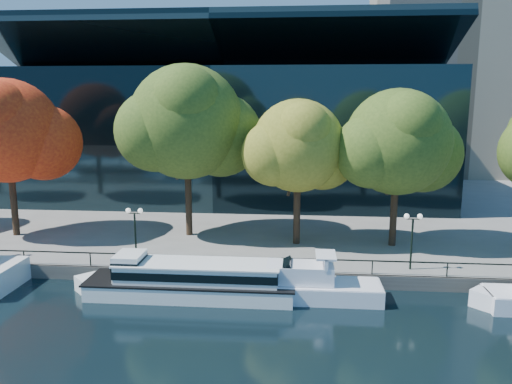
# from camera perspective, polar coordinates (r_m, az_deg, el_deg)

# --- Properties ---
(ground) EXTENTS (160.00, 160.00, 0.00)m
(ground) POSITION_cam_1_polar(r_m,az_deg,el_deg) (32.99, -4.03, -12.39)
(ground) COLOR black
(ground) RESTS_ON ground
(promenade) EXTENTS (90.00, 67.08, 1.00)m
(promenade) POSITION_cam_1_polar(r_m,az_deg,el_deg) (67.63, 0.78, 0.26)
(promenade) COLOR slate
(promenade) RESTS_ON ground
(railing) EXTENTS (88.20, 0.08, 0.99)m
(railing) POSITION_cam_1_polar(r_m,az_deg,el_deg) (35.30, -3.25, -7.42)
(railing) COLOR black
(railing) RESTS_ON promenade
(convention_building) EXTENTS (50.00, 24.57, 21.43)m
(convention_building) POSITION_cam_1_polar(r_m,az_deg,el_deg) (62.49, -3.20, 6.77)
(convention_building) COLOR black
(convention_building) RESTS_ON ground
(tour_boat) EXTENTS (15.01, 3.35, 2.85)m
(tour_boat) POSITION_cam_1_polar(r_m,az_deg,el_deg) (33.64, -8.08, -9.79)
(tour_boat) COLOR white
(tour_boat) RESTS_ON ground
(cruiser_near) EXTENTS (10.63, 2.74, 3.08)m
(cruiser_near) POSITION_cam_1_polar(r_m,az_deg,el_deg) (33.18, 5.12, -10.49)
(cruiser_near) COLOR white
(cruiser_near) RESTS_ON ground
(tree_1) EXTENTS (11.04, 9.05, 13.55)m
(tree_1) POSITION_cam_1_polar(r_m,az_deg,el_deg) (47.39, -26.40, 6.05)
(tree_1) COLOR black
(tree_1) RESTS_ON promenade
(tree_2) EXTENTS (12.14, 9.96, 14.73)m
(tree_2) POSITION_cam_1_polar(r_m,az_deg,el_deg) (42.86, -7.70, 7.66)
(tree_2) COLOR black
(tree_2) RESTS_ON promenade
(tree_3) EXTENTS (9.33, 7.65, 11.85)m
(tree_3) POSITION_cam_1_polar(r_m,az_deg,el_deg) (40.16, 5.03, 5.05)
(tree_3) COLOR black
(tree_3) RESTS_ON promenade
(tree_4) EXTENTS (10.50, 8.61, 12.66)m
(tree_4) POSITION_cam_1_polar(r_m,az_deg,el_deg) (41.06, 16.10, 5.25)
(tree_4) COLOR black
(tree_4) RESTS_ON promenade
(lamp_1) EXTENTS (1.26, 0.36, 4.03)m
(lamp_1) POSITION_cam_1_polar(r_m,az_deg,el_deg) (37.52, -13.69, -3.37)
(lamp_1) COLOR black
(lamp_1) RESTS_ON promenade
(lamp_2) EXTENTS (1.26, 0.36, 4.03)m
(lamp_2) POSITION_cam_1_polar(r_m,az_deg,el_deg) (36.44, 17.46, -3.99)
(lamp_2) COLOR black
(lamp_2) RESTS_ON promenade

